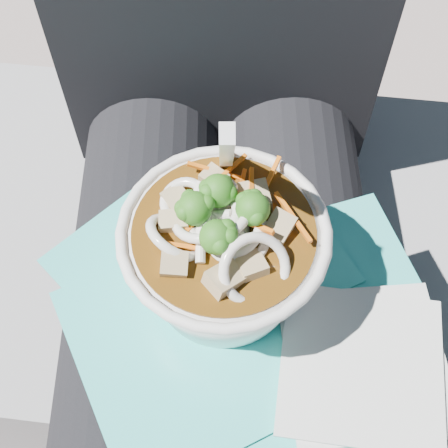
{
  "coord_description": "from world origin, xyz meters",
  "views": [
    {
      "loc": [
        -0.0,
        -0.24,
        1.09
      ],
      "look_at": [
        0.0,
        -0.0,
        0.7
      ],
      "focal_mm": 50.0,
      "sensor_mm": 36.0,
      "label": 1
    }
  ],
  "objects_px": {
    "stone_ledge": "(222,304)",
    "plastic_bag": "(235,324)",
    "udon_bowl": "(224,251)",
    "lap": "(222,323)",
    "person_body": "(222,229)"
  },
  "relations": [
    {
      "from": "plastic_bag",
      "to": "udon_bowl",
      "type": "relative_size",
      "value": 1.84
    },
    {
      "from": "stone_ledge",
      "to": "lap",
      "type": "relative_size",
      "value": 2.08
    },
    {
      "from": "plastic_bag",
      "to": "udon_bowl",
      "type": "bearing_deg",
      "value": 105.03
    },
    {
      "from": "lap",
      "to": "udon_bowl",
      "type": "xyz_separation_m",
      "value": [
        0.0,
        -0.0,
        0.15
      ]
    },
    {
      "from": "stone_ledge",
      "to": "person_body",
      "type": "height_order",
      "value": "person_body"
    },
    {
      "from": "person_body",
      "to": "udon_bowl",
      "type": "bearing_deg",
      "value": -89.19
    },
    {
      "from": "lap",
      "to": "plastic_bag",
      "type": "bearing_deg",
      "value": -73.07
    },
    {
      "from": "stone_ledge",
      "to": "plastic_bag",
      "type": "height_order",
      "value": "plastic_bag"
    },
    {
      "from": "plastic_bag",
      "to": "stone_ledge",
      "type": "bearing_deg",
      "value": 93.33
    },
    {
      "from": "person_body",
      "to": "plastic_bag",
      "type": "bearing_deg",
      "value": -85.17
    },
    {
      "from": "lap",
      "to": "person_body",
      "type": "xyz_separation_m",
      "value": [
        0.0,
        0.09,
        0.03
      ]
    },
    {
      "from": "stone_ledge",
      "to": "lap",
      "type": "height_order",
      "value": "lap"
    },
    {
      "from": "plastic_bag",
      "to": "lap",
      "type": "bearing_deg",
      "value": 106.93
    },
    {
      "from": "udon_bowl",
      "to": "stone_ledge",
      "type": "bearing_deg",
      "value": 90.5
    },
    {
      "from": "lap",
      "to": "plastic_bag",
      "type": "relative_size",
      "value": 1.27
    }
  ]
}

